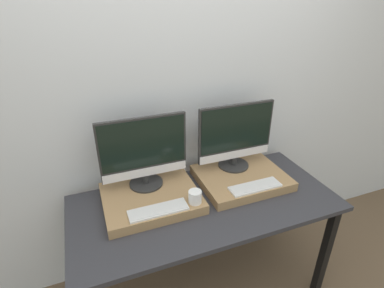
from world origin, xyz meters
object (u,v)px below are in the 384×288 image
(keyboard_left, at_px, (158,210))
(monitor_right, at_px, (236,135))
(monitor_left, at_px, (144,151))
(keyboard_right, at_px, (255,187))
(mug, at_px, (195,197))

(keyboard_left, height_order, monitor_right, monitor_right)
(keyboard_left, bearing_deg, monitor_left, 90.00)
(monitor_right, relative_size, keyboard_right, 1.60)
(mug, bearing_deg, monitor_right, 35.11)
(mug, relative_size, keyboard_right, 0.23)
(keyboard_left, bearing_deg, monitor_right, 24.46)
(monitor_left, xyz_separation_m, monitor_right, (0.62, 0.00, 0.00))
(mug, height_order, keyboard_right, mug)
(keyboard_left, distance_m, monitor_right, 0.72)
(monitor_left, height_order, monitor_right, same)
(mug, distance_m, keyboard_right, 0.40)
(mug, relative_size, monitor_right, 0.14)
(monitor_right, bearing_deg, keyboard_left, -155.54)
(keyboard_right, bearing_deg, keyboard_left, 180.00)
(keyboard_left, relative_size, mug, 4.33)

